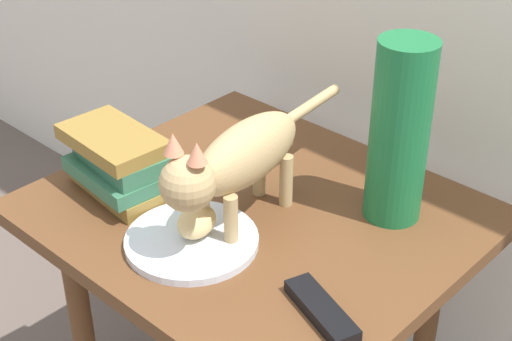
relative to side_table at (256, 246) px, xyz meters
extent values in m
cube|color=brown|center=(0.00, 0.00, 0.07)|extent=(0.74, 0.65, 0.03)
cylinder|color=brown|center=(-0.24, 0.24, -0.23)|extent=(0.04, 0.04, 0.58)
cylinder|color=brown|center=(0.24, 0.24, -0.23)|extent=(0.04, 0.04, 0.58)
cylinder|color=silver|center=(-0.01, -0.15, 0.09)|extent=(0.23, 0.23, 0.01)
ellipsoid|color=#E0BC7A|center=(-0.01, -0.14, 0.13)|extent=(0.08, 0.09, 0.05)
cylinder|color=tan|center=(0.05, -0.11, 0.14)|extent=(0.02, 0.02, 0.10)
cylinder|color=tan|center=(-0.01, -0.12, 0.14)|extent=(0.02, 0.02, 0.10)
cylinder|color=tan|center=(0.03, 0.05, 0.14)|extent=(0.02, 0.02, 0.10)
cylinder|color=tan|center=(-0.03, 0.04, 0.14)|extent=(0.02, 0.02, 0.10)
ellipsoid|color=tan|center=(0.01, -0.03, 0.22)|extent=(0.12, 0.27, 0.11)
sphere|color=tan|center=(0.03, -0.18, 0.23)|extent=(0.09, 0.09, 0.09)
cone|color=#DD8460|center=(0.05, -0.18, 0.30)|extent=(0.03, 0.03, 0.03)
cone|color=#DD8460|center=(0.00, -0.18, 0.30)|extent=(0.03, 0.03, 0.03)
cylinder|color=tan|center=(-0.01, 0.17, 0.23)|extent=(0.04, 0.16, 0.02)
cube|color=olive|center=(-0.22, -0.12, 0.10)|extent=(0.22, 0.14, 0.03)
cube|color=#336B4C|center=(-0.22, -0.14, 0.13)|extent=(0.20, 0.14, 0.03)
cube|color=#336B4C|center=(-0.22, -0.12, 0.16)|extent=(0.20, 0.14, 0.03)
cube|color=olive|center=(-0.23, -0.13, 0.19)|extent=(0.21, 0.13, 0.03)
cylinder|color=#196B38|center=(0.19, 0.15, 0.25)|extent=(0.10, 0.10, 0.33)
cube|color=black|center=(0.26, -0.14, 0.10)|extent=(0.16, 0.09, 0.02)
camera|label=1|loc=(0.78, -0.84, 0.87)|focal=53.85mm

